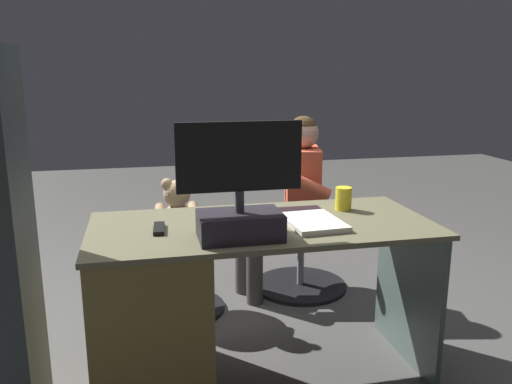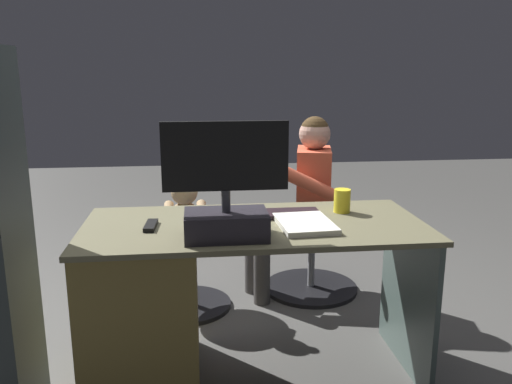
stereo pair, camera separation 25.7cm
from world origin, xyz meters
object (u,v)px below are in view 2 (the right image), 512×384
(computer_mouse, at_px, (211,214))
(tv_remote, at_px, (151,225))
(monitor, at_px, (226,202))
(office_chair_teddy, at_px, (187,265))
(cup, at_px, (342,201))
(keyboard, at_px, (273,214))
(teddy_bear, at_px, (185,209))
(person, at_px, (301,191))
(visitor_chair, at_px, (312,254))
(desk, at_px, (166,300))

(computer_mouse, bearing_deg, tv_remote, 24.42)
(monitor, height_order, tv_remote, monitor)
(monitor, bearing_deg, office_chair_teddy, -78.63)
(computer_mouse, height_order, cup, cup)
(monitor, distance_m, keyboard, 0.39)
(keyboard, height_order, teddy_bear, teddy_bear)
(monitor, height_order, person, monitor)
(computer_mouse, relative_size, cup, 0.88)
(teddy_bear, relative_size, visitor_chair, 0.59)
(tv_remote, distance_m, visitor_chair, 1.38)
(monitor, relative_size, cup, 4.47)
(desk, height_order, person, person)
(desk, xyz_separation_m, cup, (-0.82, -0.13, 0.39))
(cup, relative_size, office_chair_teddy, 0.21)
(keyboard, bearing_deg, computer_mouse, -0.65)
(keyboard, distance_m, person, 0.84)
(office_chair_teddy, bearing_deg, monitor, 101.37)
(visitor_chair, bearing_deg, computer_mouse, 51.00)
(desk, bearing_deg, tv_remote, 14.53)
(teddy_bear, bearing_deg, tv_remote, 80.69)
(monitor, relative_size, computer_mouse, 5.07)
(cup, height_order, person, person)
(office_chair_teddy, distance_m, person, 0.81)
(monitor, xyz_separation_m, person, (-0.51, -1.06, -0.22))
(desk, height_order, teddy_bear, teddy_bear)
(monitor, xyz_separation_m, visitor_chair, (-0.60, -1.08, -0.63))
(tv_remote, bearing_deg, computer_mouse, -152.04)
(person, bearing_deg, cup, 93.30)
(computer_mouse, xyz_separation_m, cup, (-0.61, -0.03, 0.04))
(cup, bearing_deg, desk, 9.28)
(cup, bearing_deg, teddy_bear, -39.64)
(desk, xyz_separation_m, visitor_chair, (-0.86, -0.90, -0.15))
(visitor_chair, bearing_deg, monitor, 61.17)
(keyboard, xyz_separation_m, teddy_bear, (0.41, -0.65, -0.14))
(cup, xyz_separation_m, tv_remote, (0.87, 0.15, -0.05))
(cup, xyz_separation_m, teddy_bear, (0.74, -0.61, -0.18))
(desk, relative_size, tv_remote, 9.83)
(keyboard, bearing_deg, office_chair_teddy, -56.84)
(computer_mouse, xyz_separation_m, person, (-0.56, -0.78, -0.09))
(keyboard, xyz_separation_m, office_chair_teddy, (0.41, -0.63, -0.47))
(office_chair_teddy, xyz_separation_m, teddy_bear, (0.00, -0.01, 0.33))
(office_chair_teddy, xyz_separation_m, visitor_chair, (-0.78, -0.17, -0.03))
(computer_mouse, xyz_separation_m, teddy_bear, (0.13, -0.64, -0.15))
(office_chair_teddy, bearing_deg, teddy_bear, -90.00)
(desk, height_order, cup, cup)
(desk, distance_m, cup, 0.92)
(keyboard, xyz_separation_m, cup, (-0.33, -0.03, 0.04))
(desk, height_order, office_chair_teddy, desk)
(computer_mouse, distance_m, cup, 0.61)
(keyboard, xyz_separation_m, computer_mouse, (0.28, -0.00, 0.01))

